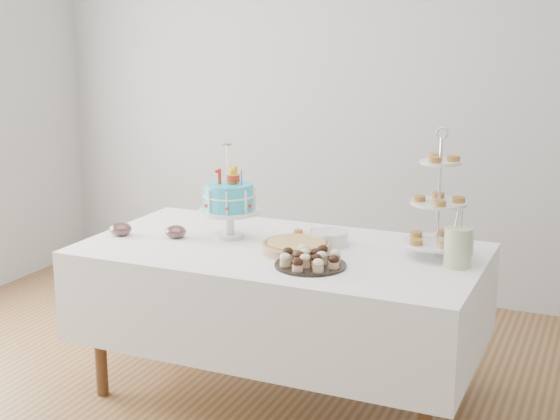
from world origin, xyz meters
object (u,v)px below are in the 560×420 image
at_px(pie, 296,246).
at_px(plate_stack, 329,238).
at_px(table, 281,292).
at_px(cupcake_tray, 311,259).
at_px(jam_bowl_a, 121,229).
at_px(utensil_pitcher, 458,246).
at_px(jam_bowl_b, 176,232).
at_px(tiered_stand, 439,204).
at_px(pastry_plate, 309,237).
at_px(birthday_cake, 229,213).

relative_size(pie, plate_stack, 1.84).
relative_size(table, cupcake_tray, 5.94).
relative_size(table, jam_bowl_a, 17.03).
distance_m(pie, utensil_pitcher, 0.75).
bearing_deg(jam_bowl_b, utensil_pitcher, 3.69).
height_order(table, utensil_pitcher, utensil_pitcher).
height_order(plate_stack, utensil_pitcher, utensil_pitcher).
bearing_deg(tiered_stand, utensil_pitcher, -43.90).
distance_m(table, plate_stack, 0.36).
bearing_deg(pastry_plate, birthday_cake, -162.51).
relative_size(jam_bowl_a, jam_bowl_b, 1.05).
bearing_deg(pie, cupcake_tray, -51.03).
bearing_deg(pie, pastry_plate, 96.37).
bearing_deg(utensil_pitcher, jam_bowl_a, -168.49).
height_order(birthday_cake, plate_stack, birthday_cake).
xyz_separation_m(tiered_stand, utensil_pitcher, (0.12, -0.12, -0.16)).
bearing_deg(cupcake_tray, utensil_pitcher, 23.52).
bearing_deg(utensil_pitcher, jam_bowl_b, -170.44).
bearing_deg(table, utensil_pitcher, 2.78).
bearing_deg(birthday_cake, plate_stack, -14.35).
distance_m(birthday_cake, jam_bowl_a, 0.57).
bearing_deg(pastry_plate, jam_bowl_a, -161.13).
height_order(tiered_stand, plate_stack, tiered_stand).
xyz_separation_m(birthday_cake, pastry_plate, (0.39, 0.12, -0.11)).
xyz_separation_m(table, jam_bowl_b, (-0.56, -0.05, 0.26)).
relative_size(table, birthday_cake, 4.05).
distance_m(tiered_stand, jam_bowl_a, 1.60).
distance_m(table, birthday_cake, 0.48).
distance_m(birthday_cake, plate_stack, 0.52).
bearing_deg(cupcake_tray, jam_bowl_b, 167.99).
bearing_deg(pie, tiered_stand, 17.91).
height_order(table, pie, pie).
height_order(jam_bowl_a, jam_bowl_b, jam_bowl_a).
distance_m(pastry_plate, jam_bowl_a, 0.97).
bearing_deg(tiered_stand, pie, -162.09).
bearing_deg(birthday_cake, jam_bowl_a, 177.68).
distance_m(pie, jam_bowl_b, 0.66).
relative_size(table, pie, 5.75).
bearing_deg(birthday_cake, tiered_stand, -17.16).
bearing_deg(plate_stack, birthday_cake, -172.17).
bearing_deg(cupcake_tray, birthday_cake, 152.73).
xyz_separation_m(pie, utensil_pitcher, (0.74, 0.09, 0.07)).
distance_m(cupcake_tray, jam_bowl_a, 1.09).
height_order(cupcake_tray, tiered_stand, tiered_stand).
distance_m(birthday_cake, tiered_stand, 1.04).
bearing_deg(tiered_stand, jam_bowl_a, -169.78).
xyz_separation_m(pie, jam_bowl_a, (-0.94, -0.08, 0.00)).
distance_m(table, cupcake_tray, 0.42).
distance_m(jam_bowl_a, jam_bowl_b, 0.29).
height_order(tiered_stand, jam_bowl_b, tiered_stand).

